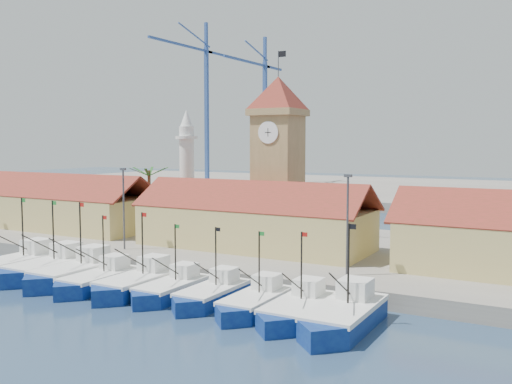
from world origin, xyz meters
The scene contains 21 objects.
ground centered at (0.00, 0.00, 0.00)m, with size 400.00×400.00×0.00m, color #1D314E.
quay centered at (0.00, 24.00, 0.75)m, with size 140.00×32.00×1.50m, color gray.
terminal centered at (0.00, 110.00, 1.00)m, with size 240.00×80.00×2.00m, color gray.
boat_0 centered at (-17.77, 2.31, 0.84)m, with size 3.92×10.73×8.12m.
boat_1 centered at (-13.74, 2.70, 0.83)m, with size 3.86×10.57×8.00m.
boat_2 centered at (-9.74, 2.46, 0.83)m, with size 3.89×10.65×8.06m.
boat_3 centered at (-6.08, 1.83, 0.73)m, with size 3.41×9.34×7.07m.
boat_4 centered at (-2.06, 2.47, 0.78)m, with size 3.63×9.96×7.53m.
boat_5 centered at (1.50, 2.69, 0.69)m, with size 3.22×8.81×6.66m.
boat_6 centered at (5.52, 2.91, 0.69)m, with size 3.22×8.82×6.67m.
boat_7 centered at (9.83, 2.57, 0.69)m, with size 3.23×8.85×6.70m.
boat_8 centered at (13.61, 2.29, 0.72)m, with size 3.37×9.24×6.99m.
boat_9 centered at (17.35, 2.10, 0.82)m, with size 3.83×10.50×7.95m.
hall_left centered at (-32.00, 20.00, 3.99)m, with size 31.20×10.13×7.61m.
hall_center centered at (0.00, 20.00, 3.99)m, with size 27.04×10.13×7.61m.
clock_tower centered at (0.00, 26.00, 11.96)m, with size 5.80×5.80×22.70m.
minaret centered at (-15.00, 28.00, 9.73)m, with size 3.00×3.00×16.30m.
palm_tree centered at (-20.00, 26.00, 6.25)m, with size 5.60×5.03×8.39m.
lamp_posts centered at (0.50, 12.00, 6.48)m, with size 80.70×0.25×9.03m.
crane_blue_far centered at (-61.63, 100.30, 27.44)m, with size 1.00×35.34×45.45m.
crane_blue_near centered at (-45.82, 106.72, 24.64)m, with size 1.00×31.59×40.94m.
Camera 1 is at (31.21, -35.54, 13.25)m, focal length 40.00 mm.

